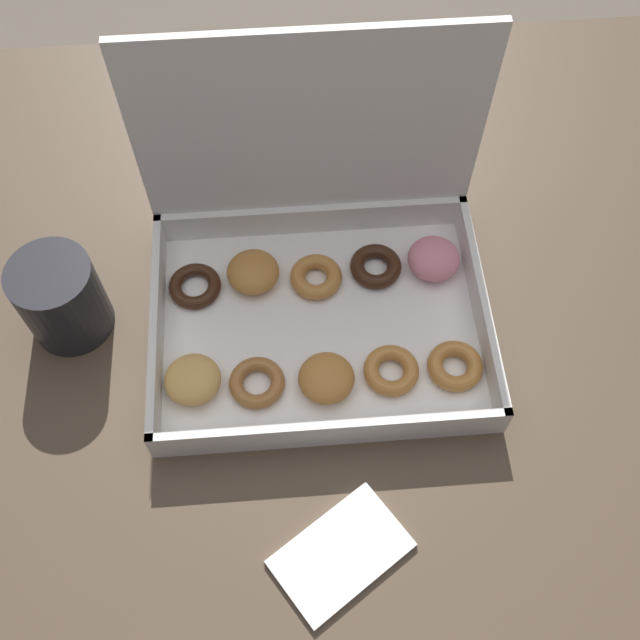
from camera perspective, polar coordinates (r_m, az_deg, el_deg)
The scene contains 5 objects.
ground_plane at distance 1.48m, azimuth 2.00°, elevation -13.64°, with size 8.00×8.00×0.00m, color #6B6054.
dining_table at distance 0.89m, azimuth 3.24°, elevation -2.60°, with size 0.92×0.84×0.75m.
donut_box at distance 0.74m, azimuth -0.21°, elevation 3.91°, with size 0.33×0.26×0.27m.
coffee_mug at distance 0.78m, azimuth -19.12°, elevation 1.74°, with size 0.08×0.08×0.09m.
paper_napkin at distance 0.69m, azimuth 1.61°, elevation -17.36°, with size 0.14×0.12×0.01m.
Camera 1 is at (-0.08, -0.40, 1.42)m, focal length 42.00 mm.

